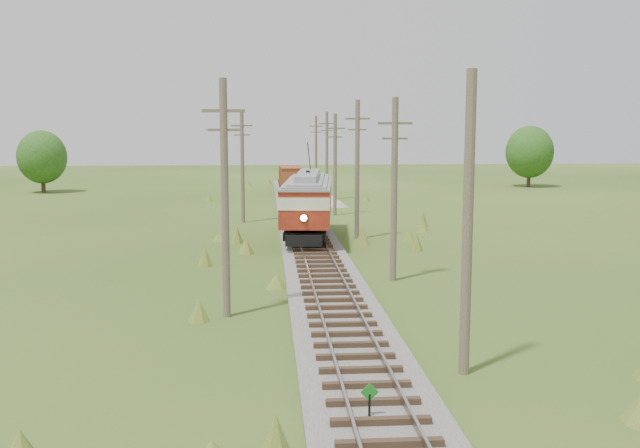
{
  "coord_description": "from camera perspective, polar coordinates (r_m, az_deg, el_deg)",
  "views": [
    {
      "loc": [
        -2.6,
        -14.8,
        7.12
      ],
      "look_at": [
        0.0,
        20.37,
        2.43
      ],
      "focal_mm": 40.0,
      "sensor_mm": 36.0,
      "label": 1
    }
  ],
  "objects": [
    {
      "name": "utility_pole_r_6",
      "position": [
        85.04,
        -0.32,
        5.79
      ],
      "size": [
        1.6,
        0.3,
        8.7
      ],
      "color": "brown",
      "rests_on": "ground"
    },
    {
      "name": "utility_pole_l_a",
      "position": [
        26.96,
        -7.62,
        2.21
      ],
      "size": [
        1.6,
        0.3,
        9.0
      ],
      "color": "brown",
      "rests_on": "ground"
    },
    {
      "name": "tree_mid_a",
      "position": [
        86.66,
        -21.35,
        5.01
      ],
      "size": [
        5.46,
        5.46,
        7.03
      ],
      "color": "#38281C",
      "rests_on": "ground"
    },
    {
      "name": "gravel_pile",
      "position": [
        66.53,
        0.97,
        1.87
      ],
      "size": [
        2.98,
        3.16,
        1.08
      ],
      "color": "gray",
      "rests_on": "ground"
    },
    {
      "name": "utility_pole_r_3",
      "position": [
        46.23,
        2.99,
        4.48
      ],
      "size": [
        1.6,
        0.3,
        9.0
      ],
      "color": "brown",
      "rests_on": "ground"
    },
    {
      "name": "streetcar",
      "position": [
        45.93,
        -0.96,
        2.02
      ],
      "size": [
        4.12,
        12.76,
        5.78
      ],
      "rotation": [
        0.0,
        0.0,
        -0.1
      ],
      "color": "black",
      "rests_on": "ground"
    },
    {
      "name": "tree_mid_b",
      "position": [
        92.76,
        16.43,
        5.55
      ],
      "size": [
        5.88,
        5.88,
        7.57
      ],
      "color": "#38281C",
      "rests_on": "ground"
    },
    {
      "name": "utility_pole_r_1",
      "position": [
        20.78,
        11.73,
        -0.1
      ],
      "size": [
        0.3,
        0.3,
        8.8
      ],
      "color": "brown",
      "rests_on": "ground"
    },
    {
      "name": "railbed_main",
      "position": [
        49.35,
        -1.17,
        -0.49
      ],
      "size": [
        3.6,
        96.0,
        0.57
      ],
      "color": "#605B54",
      "rests_on": "ground"
    },
    {
      "name": "utility_pole_r_4",
      "position": [
        59.13,
        1.22,
        4.86
      ],
      "size": [
        1.6,
        0.3,
        8.4
      ],
      "color": "brown",
      "rests_on": "ground"
    },
    {
      "name": "utility_pole_l_b",
      "position": [
        54.9,
        -6.23,
        4.72
      ],
      "size": [
        1.6,
        0.3,
        8.6
      ],
      "color": "brown",
      "rests_on": "ground"
    },
    {
      "name": "utility_pole_r_2",
      "position": [
        33.43,
        5.96,
        2.91
      ],
      "size": [
        1.6,
        0.3,
        8.6
      ],
      "color": "brown",
      "rests_on": "ground"
    },
    {
      "name": "utility_pole_r_5",
      "position": [
        72.09,
        0.55,
        5.56
      ],
      "size": [
        1.6,
        0.3,
        8.9
      ],
      "color": "brown",
      "rests_on": "ground"
    },
    {
      "name": "switch_marker",
      "position": [
        17.7,
        3.98,
        -13.93
      ],
      "size": [
        0.45,
        0.06,
        1.08
      ],
      "color": "black",
      "rests_on": "ground"
    },
    {
      "name": "gondola",
      "position": [
        79.81,
        -2.36,
        3.81
      ],
      "size": [
        2.54,
        7.44,
        2.46
      ],
      "rotation": [
        0.0,
        0.0,
        0.02
      ],
      "color": "black",
      "rests_on": "ground"
    }
  ]
}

